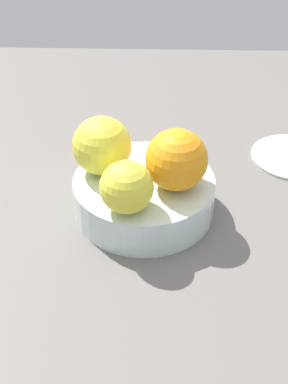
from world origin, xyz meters
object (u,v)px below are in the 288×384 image
(fruit_bowl, at_px, (144,196))
(orange_in_bowl_0, at_px, (102,146))
(orange_in_bowl_2, at_px, (127,187))
(orange_in_bowl_1, at_px, (177,160))

(fruit_bowl, xyz_separation_m, orange_in_bowl_0, (0.05, -0.02, 0.06))
(fruit_bowl, bearing_deg, orange_in_bowl_0, -19.26)
(orange_in_bowl_0, distance_m, orange_in_bowl_2, 0.09)
(fruit_bowl, xyz_separation_m, orange_in_bowl_1, (-0.04, 0.01, 0.06))
(fruit_bowl, height_order, orange_in_bowl_0, orange_in_bowl_0)
(fruit_bowl, bearing_deg, orange_in_bowl_1, 164.00)
(fruit_bowl, height_order, orange_in_bowl_2, orange_in_bowl_2)
(orange_in_bowl_1, bearing_deg, orange_in_bowl_2, 39.50)
(orange_in_bowl_1, xyz_separation_m, orange_in_bowl_2, (0.06, 0.05, -0.01))
(orange_in_bowl_0, bearing_deg, orange_in_bowl_2, 114.44)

